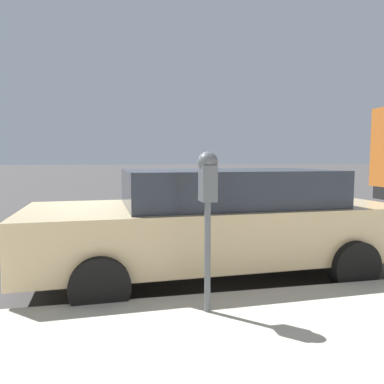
{
  "coord_description": "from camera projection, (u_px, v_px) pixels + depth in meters",
  "views": [
    {
      "loc": [
        -6.07,
        0.25,
        1.64
      ],
      "look_at": [
        -2.41,
        -0.54,
        1.31
      ],
      "focal_mm": 35.0,
      "sensor_mm": 36.0,
      "label": 1
    }
  ],
  "objects": [
    {
      "name": "parking_meter",
      "position": [
        208.0,
        190.0,
        3.52
      ],
      "size": [
        0.21,
        0.19,
        1.54
      ],
      "color": "#4C5156",
      "rests_on": "sidewalk"
    },
    {
      "name": "ground_plane",
      "position": [
        129.0,
        260.0,
        6.1
      ],
      "size": [
        220.0,
        220.0,
        0.0
      ],
      "primitive_type": "plane",
      "color": "#3D3A3A"
    },
    {
      "name": "car_tan",
      "position": [
        216.0,
        220.0,
        5.16
      ],
      "size": [
        2.26,
        5.0,
        1.49
      ],
      "rotation": [
        0.0,
        0.0,
        0.03
      ],
      "color": "tan",
      "rests_on": "ground_plane"
    }
  ]
}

